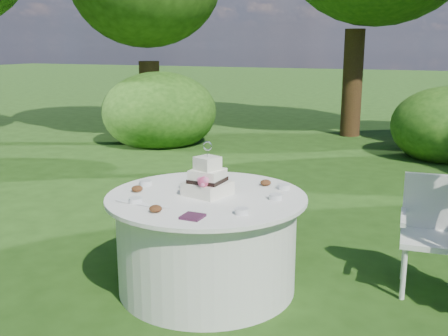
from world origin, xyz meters
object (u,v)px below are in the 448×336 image
at_px(napkins, 193,217).
at_px(cake, 207,180).
at_px(chair, 432,226).
at_px(table, 207,241).

distance_m(napkins, cake, 0.58).
distance_m(cake, chair, 1.80).
distance_m(table, cake, 0.50).
height_order(napkins, table, napkins).
bearing_deg(table, napkins, -73.69).
relative_size(table, chair, 1.71).
bearing_deg(napkins, chair, 40.11).
bearing_deg(chair, cake, -157.05).
height_order(table, cake, cake).
height_order(cake, chair, cake).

